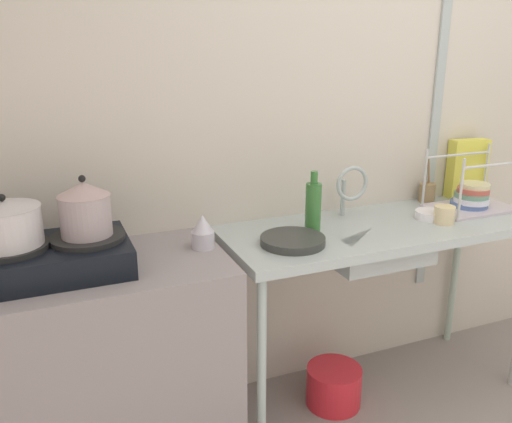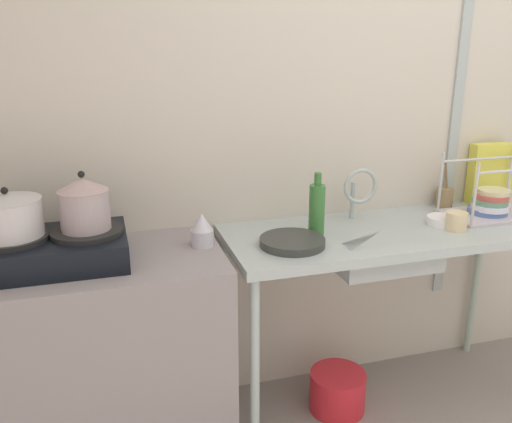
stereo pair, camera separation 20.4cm
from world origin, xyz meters
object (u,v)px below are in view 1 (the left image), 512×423
object	(u,v)px
cup_by_rack	(444,215)
utensil_jar	(427,192)
percolator	(203,232)
small_bowl_on_drainboard	(430,215)
bottle_by_sink	(313,207)
bucket_on_floor	(334,386)
stove	(51,257)
cereal_box	(467,168)
pot_on_left_burner	(5,223)
pot_on_right_burner	(85,209)
dish_rack	(472,198)
sink_basin	(372,243)
frying_pan	(293,240)
faucet	(351,185)

from	to	relation	value
cup_by_rack	utensil_jar	xyz separation A→B (m)	(0.15, 0.30, 0.01)
percolator	small_bowl_on_drainboard	distance (m)	1.04
bottle_by_sink	bucket_on_floor	size ratio (longest dim) A/B	1.03
stove	cereal_box	distance (m)	2.00
pot_on_left_burner	cup_by_rack	bearing A→B (deg)	-3.03
pot_on_right_burner	cup_by_rack	xyz separation A→B (m)	(1.47, -0.09, -0.17)
pot_on_left_burner	bucket_on_floor	xyz separation A→B (m)	(1.25, -0.02, -0.94)
dish_rack	sink_basin	bearing A→B (deg)	-175.32
pot_on_right_burner	frying_pan	world-z (taller)	pot_on_right_burner
dish_rack	cup_by_rack	size ratio (longest dim) A/B	4.41
utensil_jar	cup_by_rack	bearing A→B (deg)	-117.06
small_bowl_on_drainboard	stove	bearing A→B (deg)	179.36
stove	bottle_by_sink	world-z (taller)	bottle_by_sink
pot_on_right_burner	small_bowl_on_drainboard	distance (m)	1.47
dish_rack	utensil_jar	world-z (taller)	dish_rack
frying_pan	small_bowl_on_drainboard	size ratio (longest dim) A/B	1.93
dish_rack	small_bowl_on_drainboard	xyz separation A→B (m)	(-0.28, -0.04, -0.04)
pot_on_right_burner	bucket_on_floor	xyz separation A→B (m)	(1.00, -0.02, -0.96)
sink_basin	faucet	bearing A→B (deg)	103.49
percolator	frying_pan	distance (m)	0.35
stove	percolator	bearing A→B (deg)	2.79
percolator	cereal_box	size ratio (longest dim) A/B	0.45
stove	pot_on_left_burner	bearing A→B (deg)	180.00
cereal_box	bottle_by_sink	bearing A→B (deg)	-161.88
frying_pan	bottle_by_sink	xyz separation A→B (m)	(0.14, 0.10, 0.09)
frying_pan	pot_on_right_burner	bearing A→B (deg)	174.58
stove	pot_on_right_burner	world-z (taller)	pot_on_right_burner
bucket_on_floor	faucet	bearing A→B (deg)	48.21
pot_on_left_burner	utensil_jar	bearing A→B (deg)	6.33
sink_basin	small_bowl_on_drainboard	xyz separation A→B (m)	(0.30, 0.00, 0.09)
sink_basin	small_bowl_on_drainboard	size ratio (longest dim) A/B	3.27
bucket_on_floor	stove	bearing A→B (deg)	179.07
cereal_box	dish_rack	bearing A→B (deg)	-117.71
utensil_jar	bucket_on_floor	distance (m)	1.03
bottle_by_sink	utensil_jar	size ratio (longest dim) A/B	1.13
percolator	small_bowl_on_drainboard	bearing A→B (deg)	-2.42
faucet	dish_rack	distance (m)	0.62
small_bowl_on_drainboard	utensil_jar	distance (m)	0.28
bottle_by_sink	bucket_on_floor	distance (m)	0.86
pot_on_left_burner	utensil_jar	size ratio (longest dim) A/B	1.01
small_bowl_on_drainboard	cup_by_rack	bearing A→B (deg)	-79.77
bottle_by_sink	stove	bearing A→B (deg)	-178.36
bottle_by_sink	pot_on_right_burner	bearing A→B (deg)	-178.14
pot_on_right_burner	utensil_jar	size ratio (longest dim) A/B	0.93
stove	utensil_jar	distance (m)	1.76
pot_on_right_burner	cup_by_rack	distance (m)	1.48
percolator	utensil_jar	distance (m)	1.22
pot_on_left_burner	cup_by_rack	xyz separation A→B (m)	(1.72, -0.09, -0.15)
small_bowl_on_drainboard	cereal_box	distance (m)	0.48
cereal_box	pot_on_right_burner	bearing A→B (deg)	-165.99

